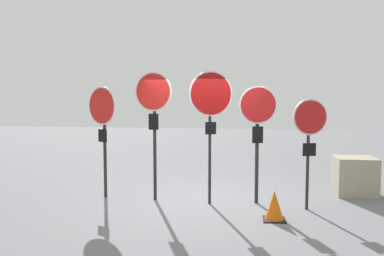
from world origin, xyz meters
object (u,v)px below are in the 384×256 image
Objects in this scene: stop_sign_1 at (154,106)px; stop_sign_2 at (211,104)px; stop_sign_0 at (103,117)px; storage_crate at (355,176)px; traffic_cone_0 at (274,206)px; stop_sign_4 at (310,128)px; stop_sign_3 at (258,119)px.

stop_sign_1 is 1.00× the size of stop_sign_2.
stop_sign_0 reaches higher than storage_crate.
storage_crate is (5.40, 0.98, -1.31)m from stop_sign_0.
stop_sign_1 is 4.67m from storage_crate.
stop_sign_0 is 2.81× the size of storage_crate.
storage_crate is (4.28, 1.07, -1.54)m from stop_sign_1.
stop_sign_1 is at bearing 157.69° from traffic_cone_0.
stop_sign_4 is at bearing 23.01° from stop_sign_0.
stop_sign_4 is at bearing 45.12° from traffic_cone_0.
stop_sign_2 is 3.15× the size of storage_crate.
stop_sign_3 is 1.12× the size of stop_sign_4.
stop_sign_3 reaches higher than storage_crate.
stop_sign_1 is 2.12m from stop_sign_3.
stop_sign_2 is 5.09× the size of traffic_cone_0.
stop_sign_4 reaches higher than storage_crate.
traffic_cone_0 is 0.62× the size of storage_crate.
stop_sign_0 is at bearing 150.98° from stop_sign_2.
storage_crate is (1.91, 2.04, 0.16)m from traffic_cone_0.
stop_sign_2 is (2.31, -0.23, 0.29)m from stop_sign_0.
traffic_cone_0 is at bearing -12.29° from stop_sign_1.
stop_sign_2 reaches higher than stop_sign_3.
stop_sign_0 is at bearing -169.68° from storage_crate.
storage_crate is (1.22, 1.35, -1.15)m from stop_sign_4.
stop_sign_3 is 1.01m from stop_sign_4.
stop_sign_1 reaches higher than storage_crate.
traffic_cone_0 is (-0.68, -0.69, -1.31)m from stop_sign_4.
stop_sign_0 reaches higher than traffic_cone_0.
stop_sign_0 is 4.55× the size of traffic_cone_0.
stop_sign_0 is 0.89× the size of stop_sign_1.
traffic_cone_0 is at bearing -152.24° from stop_sign_4.
stop_sign_3 is 2.81× the size of storage_crate.
stop_sign_4 is 1.63m from traffic_cone_0.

